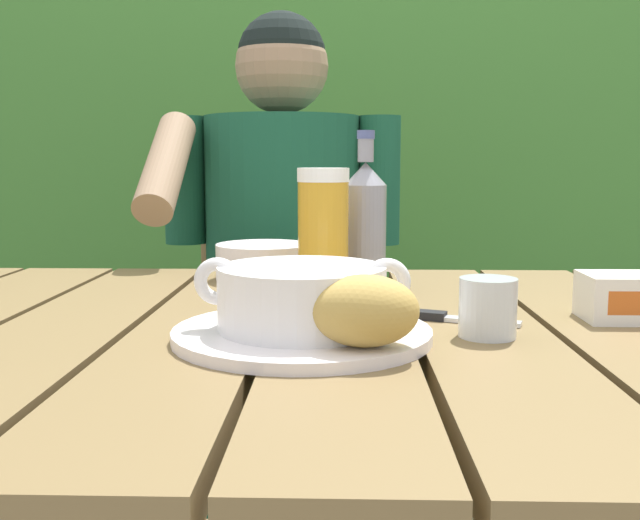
{
  "coord_description": "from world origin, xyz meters",
  "views": [
    {
      "loc": [
        0.0,
        -0.81,
        0.91
      ],
      "look_at": [
        -0.02,
        0.03,
        0.8
      ],
      "focal_mm": 40.88,
      "sensor_mm": 36.0,
      "label": 1
    }
  ],
  "objects_px": {
    "beer_glass": "(320,233)",
    "soup_bowl": "(298,296)",
    "bread_roll": "(361,311)",
    "water_glass_small": "(484,307)",
    "person_eating": "(278,259)",
    "table_knife": "(440,317)",
    "butter_tub": "(624,297)",
    "chair_near_diner": "(287,341)",
    "serving_plate": "(298,334)",
    "beer_bottle": "(362,224)",
    "diner_bowl": "(261,261)"
  },
  "relations": [
    {
      "from": "chair_near_diner",
      "to": "diner_bowl",
      "type": "height_order",
      "value": "chair_near_diner"
    },
    {
      "from": "bread_roll",
      "to": "water_glass_small",
      "type": "bearing_deg",
      "value": 34.31
    },
    {
      "from": "chair_near_diner",
      "to": "water_glass_small",
      "type": "height_order",
      "value": "chair_near_diner"
    },
    {
      "from": "chair_near_diner",
      "to": "water_glass_small",
      "type": "xyz_separation_m",
      "value": [
        0.28,
        -0.91,
        0.27
      ]
    },
    {
      "from": "beer_glass",
      "to": "soup_bowl",
      "type": "bearing_deg",
      "value": -93.96
    },
    {
      "from": "chair_near_diner",
      "to": "serving_plate",
      "type": "relative_size",
      "value": 3.68
    },
    {
      "from": "chair_near_diner",
      "to": "table_knife",
      "type": "xyz_separation_m",
      "value": [
        0.24,
        -0.84,
        0.24
      ]
    },
    {
      "from": "water_glass_small",
      "to": "diner_bowl",
      "type": "xyz_separation_m",
      "value": [
        -0.28,
        0.37,
        -0.0
      ]
    },
    {
      "from": "soup_bowl",
      "to": "butter_tub",
      "type": "height_order",
      "value": "soup_bowl"
    },
    {
      "from": "beer_bottle",
      "to": "water_glass_small",
      "type": "xyz_separation_m",
      "value": [
        0.12,
        -0.28,
        -0.06
      ]
    },
    {
      "from": "beer_glass",
      "to": "beer_bottle",
      "type": "relative_size",
      "value": 0.77
    },
    {
      "from": "chair_near_diner",
      "to": "beer_glass",
      "type": "height_order",
      "value": "chair_near_diner"
    },
    {
      "from": "bread_roll",
      "to": "water_glass_small",
      "type": "relative_size",
      "value": 1.65
    },
    {
      "from": "beer_bottle",
      "to": "diner_bowl",
      "type": "height_order",
      "value": "beer_bottle"
    },
    {
      "from": "person_eating",
      "to": "beer_bottle",
      "type": "distance_m",
      "value": 0.48
    },
    {
      "from": "soup_bowl",
      "to": "table_knife",
      "type": "xyz_separation_m",
      "value": [
        0.16,
        0.09,
        -0.04
      ]
    },
    {
      "from": "person_eating",
      "to": "soup_bowl",
      "type": "xyz_separation_m",
      "value": [
        0.08,
        -0.73,
        0.06
      ]
    },
    {
      "from": "beer_bottle",
      "to": "water_glass_small",
      "type": "height_order",
      "value": "beer_bottle"
    },
    {
      "from": "beer_glass",
      "to": "person_eating",
      "type": "bearing_deg",
      "value": 101.38
    },
    {
      "from": "soup_bowl",
      "to": "butter_tub",
      "type": "bearing_deg",
      "value": 15.59
    },
    {
      "from": "beer_glass",
      "to": "beer_bottle",
      "type": "height_order",
      "value": "beer_bottle"
    },
    {
      "from": "bread_roll",
      "to": "water_glass_small",
      "type": "height_order",
      "value": "bread_roll"
    },
    {
      "from": "water_glass_small",
      "to": "table_knife",
      "type": "height_order",
      "value": "water_glass_small"
    },
    {
      "from": "beer_bottle",
      "to": "water_glass_small",
      "type": "relative_size",
      "value": 3.62
    },
    {
      "from": "diner_bowl",
      "to": "person_eating",
      "type": "bearing_deg",
      "value": 90.49
    },
    {
      "from": "serving_plate",
      "to": "diner_bowl",
      "type": "xyz_separation_m",
      "value": [
        -0.08,
        0.39,
        0.02
      ]
    },
    {
      "from": "bread_roll",
      "to": "beer_bottle",
      "type": "bearing_deg",
      "value": 88.14
    },
    {
      "from": "beer_bottle",
      "to": "diner_bowl",
      "type": "xyz_separation_m",
      "value": [
        -0.16,
        0.09,
        -0.07
      ]
    },
    {
      "from": "soup_bowl",
      "to": "diner_bowl",
      "type": "xyz_separation_m",
      "value": [
        -0.08,
        0.39,
        -0.02
      ]
    },
    {
      "from": "serving_plate",
      "to": "chair_near_diner",
      "type": "bearing_deg",
      "value": 94.99
    },
    {
      "from": "butter_tub",
      "to": "chair_near_diner",
      "type": "bearing_deg",
      "value": 118.85
    },
    {
      "from": "soup_bowl",
      "to": "table_knife",
      "type": "height_order",
      "value": "soup_bowl"
    },
    {
      "from": "beer_glass",
      "to": "water_glass_small",
      "type": "xyz_separation_m",
      "value": [
        0.18,
        -0.22,
        -0.06
      ]
    },
    {
      "from": "person_eating",
      "to": "beer_glass",
      "type": "bearing_deg",
      "value": -78.62
    },
    {
      "from": "water_glass_small",
      "to": "butter_tub",
      "type": "relative_size",
      "value": 0.62
    },
    {
      "from": "diner_bowl",
      "to": "butter_tub",
      "type": "bearing_deg",
      "value": -32.19
    },
    {
      "from": "serving_plate",
      "to": "water_glass_small",
      "type": "bearing_deg",
      "value": 5.07
    },
    {
      "from": "serving_plate",
      "to": "beer_bottle",
      "type": "bearing_deg",
      "value": 75.9
    },
    {
      "from": "serving_plate",
      "to": "soup_bowl",
      "type": "distance_m",
      "value": 0.04
    },
    {
      "from": "person_eating",
      "to": "table_knife",
      "type": "relative_size",
      "value": 8.48
    },
    {
      "from": "serving_plate",
      "to": "bread_roll",
      "type": "height_order",
      "value": "bread_roll"
    },
    {
      "from": "beer_glass",
      "to": "water_glass_small",
      "type": "relative_size",
      "value": 2.79
    },
    {
      "from": "person_eating",
      "to": "table_knife",
      "type": "height_order",
      "value": "person_eating"
    },
    {
      "from": "beer_glass",
      "to": "table_knife",
      "type": "relative_size",
      "value": 1.23
    },
    {
      "from": "diner_bowl",
      "to": "table_knife",
      "type": "bearing_deg",
      "value": -50.92
    },
    {
      "from": "chair_near_diner",
      "to": "water_glass_small",
      "type": "relative_size",
      "value": 15.83
    },
    {
      "from": "beer_bottle",
      "to": "table_knife",
      "type": "distance_m",
      "value": 0.24
    },
    {
      "from": "serving_plate",
      "to": "diner_bowl",
      "type": "relative_size",
      "value": 1.81
    },
    {
      "from": "serving_plate",
      "to": "beer_bottle",
      "type": "relative_size",
      "value": 1.19
    },
    {
      "from": "water_glass_small",
      "to": "beer_bottle",
      "type": "bearing_deg",
      "value": 113.26
    }
  ]
}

